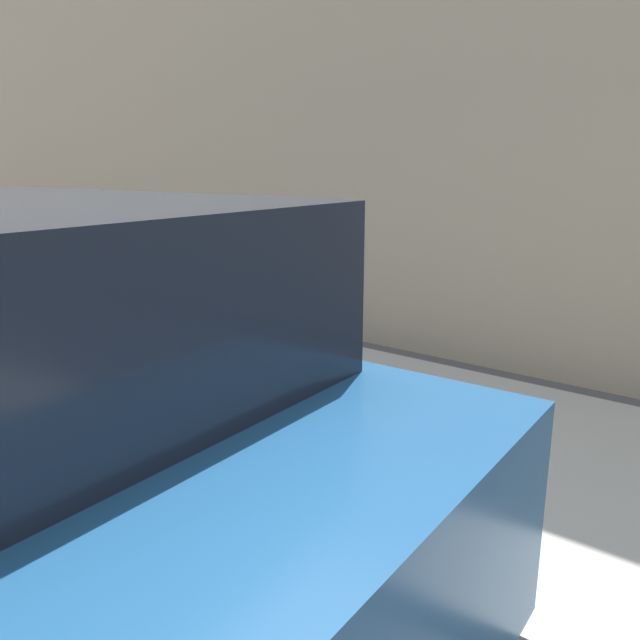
# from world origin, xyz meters

# --- Properties ---
(ground_plane) EXTENTS (60.00, 60.00, 0.00)m
(ground_plane) POSITION_xyz_m (0.00, 0.00, 0.00)
(ground_plane) COLOR #515154
(sidewalk) EXTENTS (24.00, 2.80, 0.10)m
(sidewalk) POSITION_xyz_m (0.00, 2.20, 0.05)
(sidewalk) COLOR #ADAAA3
(sidewalk) RESTS_ON ground_plane
(building_facade) EXTENTS (24.00, 0.30, 6.02)m
(building_facade) POSITION_xyz_m (0.00, 4.21, 3.01)
(building_facade) COLOR tan
(building_facade) RESTS_ON ground_plane
(parking_meter) EXTENTS (0.20, 0.15, 1.42)m
(parking_meter) POSITION_xyz_m (0.24, 1.29, 1.12)
(parking_meter) COLOR gray
(parking_meter) RESTS_ON sidewalk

